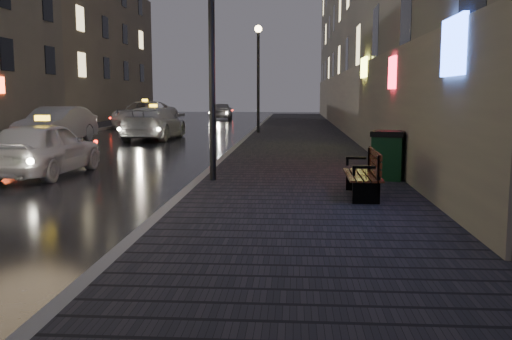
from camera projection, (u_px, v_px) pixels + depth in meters
The scene contains 15 objects.
sidewalk at pixel (299, 136), 27.54m from camera, with size 4.60×58.00×0.15m, color black.
curb at pixel (250, 135), 27.70m from camera, with size 0.20×58.00×0.15m, color slate.
sidewalk_far at pixel (46, 134), 28.39m from camera, with size 2.40×58.00×0.15m, color black.
curb_far at pixel (71, 135), 28.30m from camera, with size 0.20×58.00×0.15m, color slate.
building_near at pixel (360, 11), 30.44m from camera, with size 1.80×50.00×13.00m, color #605B54.
building_far_c at pixel (81, 51), 45.79m from camera, with size 6.00×22.00×11.00m, color #6B6051.
lamp_near at pixel (212, 28), 12.40m from camera, with size 0.36×0.36×5.28m.
lamp_far at pixel (258, 65), 28.22m from camera, with size 0.36×0.36×5.28m.
bench at pixel (366, 173), 10.70m from camera, with size 0.61×1.73×0.88m.
trash_bin at pixel (389, 155), 12.86m from camera, with size 0.92×0.92×1.10m.
taxi_near at pixel (44, 148), 14.48m from camera, with size 1.66×4.12×1.40m, color silver.
car_left_mid at pixel (57, 125), 24.05m from camera, with size 1.63×4.68×1.54m, color #939299.
taxi_mid at pixel (154, 123), 26.22m from camera, with size 2.07×5.09×1.48m, color silver.
taxi_far at pixel (145, 114), 35.58m from camera, with size 2.70×5.87×1.63m, color silver.
car_far at pixel (222, 111), 46.29m from camera, with size 1.66×4.12×1.40m, color gray.
Camera 1 is at (3.67, -6.60, 2.07)m, focal length 40.00 mm.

